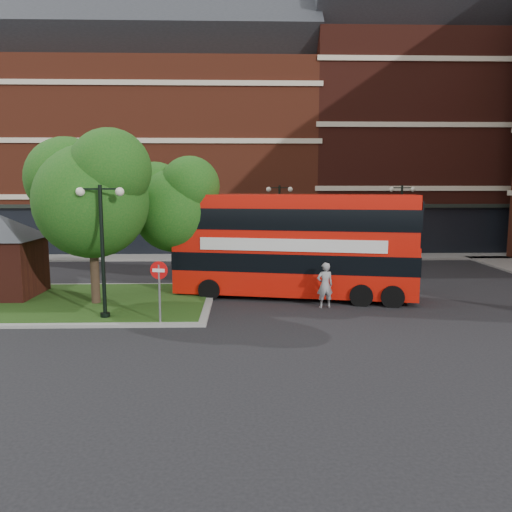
{
  "coord_description": "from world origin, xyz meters",
  "views": [
    {
      "loc": [
        -0.4,
        -17.93,
        4.94
      ],
      "look_at": [
        0.17,
        3.08,
        2.0
      ],
      "focal_mm": 35.0,
      "sensor_mm": 36.0,
      "label": 1
    }
  ],
  "objects_px": {
    "bus": "(294,239)",
    "car_white": "(308,251)",
    "car_silver": "(243,248)",
    "woman": "(325,285)"
  },
  "relations": [
    {
      "from": "car_white",
      "to": "car_silver",
      "type": "bearing_deg",
      "value": 67.74
    },
    {
      "from": "car_silver",
      "to": "car_white",
      "type": "height_order",
      "value": "car_silver"
    },
    {
      "from": "woman",
      "to": "car_white",
      "type": "height_order",
      "value": "woman"
    },
    {
      "from": "bus",
      "to": "car_silver",
      "type": "height_order",
      "value": "bus"
    },
    {
      "from": "car_white",
      "to": "woman",
      "type": "bearing_deg",
      "value": 172.99
    },
    {
      "from": "bus",
      "to": "woman",
      "type": "distance_m",
      "value": 2.84
    },
    {
      "from": "woman",
      "to": "car_white",
      "type": "xyz_separation_m",
      "value": [
        0.93,
        12.5,
        -0.23
      ]
    },
    {
      "from": "bus",
      "to": "car_white",
      "type": "height_order",
      "value": "bus"
    },
    {
      "from": "bus",
      "to": "car_silver",
      "type": "bearing_deg",
      "value": 112.32
    },
    {
      "from": "bus",
      "to": "car_white",
      "type": "xyz_separation_m",
      "value": [
        2.01,
        10.5,
        -1.93
      ]
    }
  ]
}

